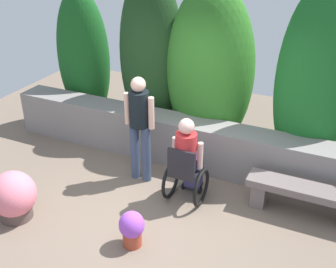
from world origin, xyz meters
TOP-DOWN VIEW (x-y plane):
  - ground_plane at (0.00, 0.00)m, footprint 10.23×10.23m
  - stone_retaining_wall at (0.00, 1.59)m, footprint 6.86×0.52m
  - hedge_backdrop at (-0.00, 2.24)m, footprint 6.92×1.05m
  - stone_bench at (1.85, 1.00)m, footprint 1.60×0.37m
  - person_in_wheelchair at (0.23, 0.65)m, footprint 0.53×0.66m
  - person_standing_companion at (-0.63, 0.85)m, footprint 0.49×0.30m
  - flower_pot_purple_near at (-0.01, -0.55)m, footprint 0.32×0.32m
  - flower_pot_terracotta_by_wall at (-1.74, -0.75)m, footprint 0.63×0.63m

SIDE VIEW (x-z plane):
  - ground_plane at x=0.00m, z-range 0.00..0.00m
  - flower_pot_purple_near at x=-0.01m, z-range 0.02..0.51m
  - stone_bench at x=1.85m, z-range 0.08..0.55m
  - flower_pot_terracotta_by_wall at x=-1.74m, z-range -0.01..0.69m
  - stone_retaining_wall at x=0.00m, z-range 0.00..0.79m
  - person_in_wheelchair at x=0.23m, z-range -0.04..1.29m
  - person_standing_companion at x=-0.63m, z-range 0.13..1.84m
  - hedge_backdrop at x=0.00m, z-range -0.09..2.94m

